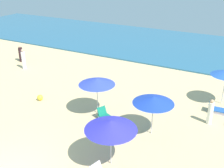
{
  "coord_description": "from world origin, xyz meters",
  "views": [
    {
      "loc": [
        8.38,
        -5.88,
        8.5
      ],
      "look_at": [
        0.09,
        9.46,
        0.81
      ],
      "focal_mm": 44.68,
      "sensor_mm": 36.0,
      "label": 1
    }
  ],
  "objects_px": {
    "umbrella_3": "(111,125)",
    "beachgoer_0": "(21,54)",
    "lounge_chair_1_0": "(219,110)",
    "beach_ball_1": "(40,98)",
    "umbrella_0": "(97,81)",
    "lounge_chair_0_0": "(106,117)",
    "umbrella_4": "(153,100)",
    "beachgoer_4": "(23,59)",
    "beachgoer_2": "(210,112)"
  },
  "relations": [
    {
      "from": "umbrella_3",
      "to": "beachgoer_0",
      "type": "xyz_separation_m",
      "value": [
        -14.09,
        8.55,
        -1.35
      ]
    },
    {
      "from": "lounge_chair_1_0",
      "to": "beach_ball_1",
      "type": "distance_m",
      "value": 11.45
    },
    {
      "from": "umbrella_0",
      "to": "lounge_chair_0_0",
      "type": "relative_size",
      "value": 1.74
    },
    {
      "from": "umbrella_3",
      "to": "umbrella_4",
      "type": "bearing_deg",
      "value": 76.89
    },
    {
      "from": "umbrella_4",
      "to": "beach_ball_1",
      "type": "height_order",
      "value": "umbrella_4"
    },
    {
      "from": "umbrella_3",
      "to": "beachgoer_4",
      "type": "height_order",
      "value": "umbrella_3"
    },
    {
      "from": "lounge_chair_1_0",
      "to": "beach_ball_1",
      "type": "relative_size",
      "value": 3.52
    },
    {
      "from": "lounge_chair_1_0",
      "to": "beachgoer_2",
      "type": "height_order",
      "value": "beachgoer_2"
    },
    {
      "from": "umbrella_4",
      "to": "beach_ball_1",
      "type": "distance_m",
      "value": 8.15
    },
    {
      "from": "umbrella_0",
      "to": "beachgoer_4",
      "type": "relative_size",
      "value": 1.33
    },
    {
      "from": "lounge_chair_1_0",
      "to": "beach_ball_1",
      "type": "height_order",
      "value": "lounge_chair_1_0"
    },
    {
      "from": "umbrella_0",
      "to": "beach_ball_1",
      "type": "height_order",
      "value": "umbrella_0"
    },
    {
      "from": "umbrella_4",
      "to": "beachgoer_0",
      "type": "distance_m",
      "value": 15.83
    },
    {
      "from": "beachgoer_2",
      "to": "beachgoer_4",
      "type": "bearing_deg",
      "value": -114.88
    },
    {
      "from": "umbrella_3",
      "to": "lounge_chair_1_0",
      "type": "bearing_deg",
      "value": 63.52
    },
    {
      "from": "umbrella_3",
      "to": "beachgoer_4",
      "type": "distance_m",
      "value": 14.51
    },
    {
      "from": "beachgoer_0",
      "to": "beach_ball_1",
      "type": "xyz_separation_m",
      "value": [
        6.89,
        -5.22,
        -0.52
      ]
    },
    {
      "from": "umbrella_3",
      "to": "beachgoer_2",
      "type": "height_order",
      "value": "umbrella_3"
    },
    {
      "from": "beachgoer_0",
      "to": "beachgoer_2",
      "type": "xyz_separation_m",
      "value": [
        17.37,
        -2.85,
        0.0
      ]
    },
    {
      "from": "umbrella_4",
      "to": "beachgoer_2",
      "type": "relative_size",
      "value": 1.44
    },
    {
      "from": "beachgoer_4",
      "to": "beachgoer_0",
      "type": "bearing_deg",
      "value": -27.95
    },
    {
      "from": "lounge_chair_0_0",
      "to": "beachgoer_2",
      "type": "distance_m",
      "value": 5.93
    },
    {
      "from": "beachgoer_0",
      "to": "umbrella_0",
      "type": "bearing_deg",
      "value": 158.62
    },
    {
      "from": "lounge_chair_1_0",
      "to": "umbrella_4",
      "type": "xyz_separation_m",
      "value": [
        -2.84,
        -4.0,
        1.77
      ]
    },
    {
      "from": "lounge_chair_0_0",
      "to": "beach_ball_1",
      "type": "distance_m",
      "value": 5.15
    },
    {
      "from": "beachgoer_4",
      "to": "lounge_chair_1_0",
      "type": "bearing_deg",
      "value": -169.94
    },
    {
      "from": "umbrella_4",
      "to": "beachgoer_2",
      "type": "bearing_deg",
      "value": 44.74
    },
    {
      "from": "lounge_chair_1_0",
      "to": "beachgoer_0",
      "type": "height_order",
      "value": "beachgoer_0"
    },
    {
      "from": "lounge_chair_0_0",
      "to": "umbrella_4",
      "type": "bearing_deg",
      "value": -63.65
    },
    {
      "from": "umbrella_0",
      "to": "lounge_chair_0_0",
      "type": "distance_m",
      "value": 2.12
    },
    {
      "from": "umbrella_3",
      "to": "beach_ball_1",
      "type": "bearing_deg",
      "value": 155.17
    },
    {
      "from": "lounge_chair_1_0",
      "to": "umbrella_3",
      "type": "height_order",
      "value": "umbrella_3"
    },
    {
      "from": "umbrella_0",
      "to": "beach_ball_1",
      "type": "bearing_deg",
      "value": -175.11
    },
    {
      "from": "lounge_chair_0_0",
      "to": "beachgoer_0",
      "type": "distance_m",
      "value": 13.21
    },
    {
      "from": "umbrella_4",
      "to": "beachgoer_0",
      "type": "bearing_deg",
      "value": 160.12
    },
    {
      "from": "lounge_chair_0_0",
      "to": "beachgoer_4",
      "type": "bearing_deg",
      "value": 93.85
    },
    {
      "from": "lounge_chair_0_0",
      "to": "beachgoer_4",
      "type": "xyz_separation_m",
      "value": [
        -10.44,
        4.14,
        0.57
      ]
    },
    {
      "from": "lounge_chair_1_0",
      "to": "umbrella_4",
      "type": "relative_size",
      "value": 0.62
    },
    {
      "from": "umbrella_0",
      "to": "lounge_chair_1_0",
      "type": "height_order",
      "value": "umbrella_0"
    },
    {
      "from": "umbrella_4",
      "to": "umbrella_0",
      "type": "bearing_deg",
      "value": 172.21
    },
    {
      "from": "umbrella_0",
      "to": "beachgoer_0",
      "type": "xyz_separation_m",
      "value": [
        -11.15,
        4.86,
        -1.4
      ]
    },
    {
      "from": "umbrella_3",
      "to": "beach_ball_1",
      "type": "xyz_separation_m",
      "value": [
        -7.2,
        3.33,
        -1.87
      ]
    },
    {
      "from": "beachgoer_2",
      "to": "beach_ball_1",
      "type": "distance_m",
      "value": 10.75
    },
    {
      "from": "umbrella_0",
      "to": "beachgoer_0",
      "type": "bearing_deg",
      "value": 156.44
    },
    {
      "from": "umbrella_4",
      "to": "beachgoer_0",
      "type": "height_order",
      "value": "umbrella_4"
    },
    {
      "from": "umbrella_3",
      "to": "beachgoer_0",
      "type": "relative_size",
      "value": 1.51
    },
    {
      "from": "lounge_chair_0_0",
      "to": "beach_ball_1",
      "type": "height_order",
      "value": "lounge_chair_0_0"
    },
    {
      "from": "beachgoer_2",
      "to": "beachgoer_0",
      "type": "bearing_deg",
      "value": -118.47
    },
    {
      "from": "beachgoer_2",
      "to": "lounge_chair_0_0",
      "type": "bearing_deg",
      "value": -83.53
    },
    {
      "from": "umbrella_0",
      "to": "lounge_chair_1_0",
      "type": "bearing_deg",
      "value": 28.15
    }
  ]
}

